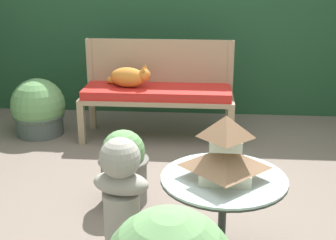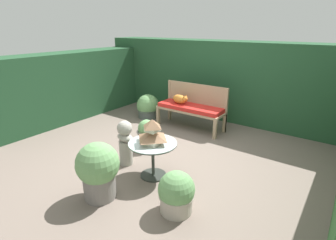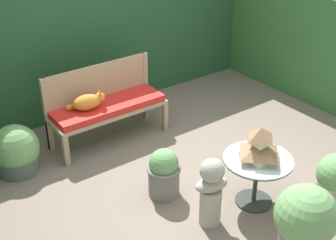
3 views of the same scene
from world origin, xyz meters
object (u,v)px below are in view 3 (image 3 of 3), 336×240
(garden_bust, at_px, (211,190))
(potted_plant_bench_right, at_px, (16,152))
(potted_plant_path_edge, at_px, (164,173))
(potted_plant_bench_left, at_px, (305,223))
(garden_bench, at_px, (108,109))
(pagoda_birdhouse, at_px, (260,146))
(cat, at_px, (88,102))
(patio_table, at_px, (257,168))

(garden_bust, relative_size, potted_plant_bench_right, 1.29)
(potted_plant_path_edge, height_order, potted_plant_bench_left, potted_plant_bench_left)
(garden_bench, relative_size, pagoda_birdhouse, 3.93)
(cat, distance_m, potted_plant_bench_left, 2.76)
(potted_plant_bench_right, height_order, potted_plant_bench_left, potted_plant_bench_left)
(pagoda_birdhouse, bearing_deg, garden_bust, 177.05)
(cat, distance_m, potted_plant_bench_right, 0.96)
(garden_bust, xyz_separation_m, potted_plant_bench_left, (0.33, -0.80, 0.01))
(cat, xyz_separation_m, patio_table, (0.81, -1.92, -0.18))
(patio_table, distance_m, potted_plant_bench_right, 2.58)
(pagoda_birdhouse, distance_m, potted_plant_bench_left, 0.85)
(garden_bench, bearing_deg, potted_plant_bench_right, 179.55)
(patio_table, distance_m, pagoda_birdhouse, 0.26)
(garden_bench, relative_size, potted_plant_bench_right, 2.57)
(pagoda_birdhouse, relative_size, potted_plant_bench_right, 0.65)
(cat, relative_size, pagoda_birdhouse, 1.19)
(potted_plant_bench_right, bearing_deg, patio_table, -48.43)
(pagoda_birdhouse, bearing_deg, cat, 112.95)
(cat, xyz_separation_m, potted_plant_path_edge, (0.16, -1.28, -0.33))
(cat, xyz_separation_m, pagoda_birdhouse, (0.81, -1.92, 0.08))
(patio_table, height_order, garden_bust, garden_bust)
(pagoda_birdhouse, xyz_separation_m, potted_plant_bench_right, (-1.71, 1.93, -0.42))
(garden_bench, distance_m, patio_table, 2.00)
(garden_bust, height_order, potted_plant_path_edge, garden_bust)
(garden_bench, height_order, potted_plant_bench_right, potted_plant_bench_right)
(pagoda_birdhouse, bearing_deg, potted_plant_bench_left, -106.66)
(pagoda_birdhouse, distance_m, potted_plant_bench_right, 2.61)
(patio_table, relative_size, potted_plant_path_edge, 1.28)
(garden_bust, bearing_deg, potted_plant_path_edge, 109.86)
(cat, xyz_separation_m, potted_plant_bench_right, (-0.90, 0.01, -0.34))
(patio_table, height_order, potted_plant_bench_right, potted_plant_bench_right)
(garden_bench, distance_m, garden_bust, 1.89)
(patio_table, xyz_separation_m, potted_plant_bench_right, (-1.71, 1.93, -0.16))
(potted_plant_bench_right, bearing_deg, potted_plant_bench_left, -61.31)
(pagoda_birdhouse, height_order, garden_bust, pagoda_birdhouse)
(garden_bust, distance_m, potted_plant_bench_right, 2.22)
(garden_bench, height_order, potted_plant_path_edge, potted_plant_path_edge)
(garden_bust, bearing_deg, garden_bench, 100.84)
(pagoda_birdhouse, distance_m, garden_bust, 0.63)
(garden_bench, height_order, cat, cat)
(potted_plant_path_edge, bearing_deg, potted_plant_bench_right, 129.30)
(potted_plant_path_edge, bearing_deg, cat, 97.00)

